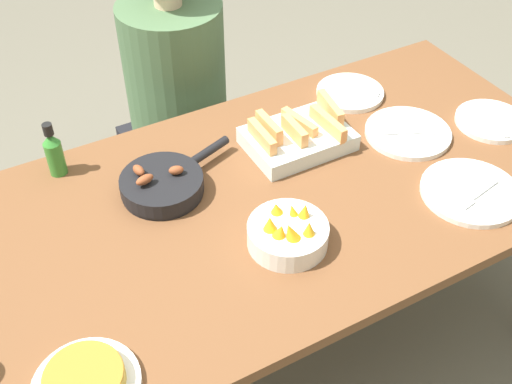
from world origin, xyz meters
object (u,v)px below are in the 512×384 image
(hot_sauce_bottle, at_px, (54,152))
(empty_plate_far_left, at_px, (491,121))
(empty_plate_far_right, at_px, (350,93))
(person_figure, at_px, (180,122))
(frittata_plate_center, at_px, (85,382))
(empty_plate_near_front, at_px, (408,133))
(skillet, at_px, (163,184))
(empty_plate_mid_edge, at_px, (471,192))
(melon_tray, at_px, (298,136))
(fruit_bowl_citrus, at_px, (288,233))

(hot_sauce_bottle, bearing_deg, empty_plate_far_left, -18.58)
(empty_plate_far_right, relative_size, person_figure, 0.18)
(frittata_plate_center, bearing_deg, hot_sauce_bottle, 78.40)
(empty_plate_far_right, bearing_deg, empty_plate_near_front, -84.10)
(empty_plate_far_left, relative_size, empty_plate_far_right, 1.00)
(skillet, relative_size, empty_plate_mid_edge, 1.31)
(empty_plate_far_right, xyz_separation_m, person_figure, (-0.42, 0.42, -0.24))
(melon_tray, relative_size, empty_plate_mid_edge, 1.10)
(empty_plate_mid_edge, xyz_separation_m, person_figure, (-0.43, 0.96, -0.24))
(empty_plate_near_front, distance_m, fruit_bowl_citrus, 0.57)
(empty_plate_far_left, bearing_deg, skillet, 168.99)
(empty_plate_mid_edge, relative_size, person_figure, 0.22)
(melon_tray, height_order, frittata_plate_center, melon_tray)
(empty_plate_far_right, xyz_separation_m, hot_sauce_bottle, (-0.91, 0.07, 0.06))
(empty_plate_near_front, distance_m, hot_sauce_bottle, 1.00)
(empty_plate_mid_edge, bearing_deg, person_figure, 114.00)
(empty_plate_far_right, relative_size, hot_sauce_bottle, 1.31)
(empty_plate_far_right, distance_m, fruit_bowl_citrus, 0.68)
(empty_plate_mid_edge, bearing_deg, skillet, 150.44)
(fruit_bowl_citrus, xyz_separation_m, hot_sauce_bottle, (-0.41, 0.53, 0.04))
(empty_plate_mid_edge, bearing_deg, fruit_bowl_citrus, 170.96)
(melon_tray, relative_size, empty_plate_far_right, 1.36)
(melon_tray, relative_size, empty_plate_near_front, 1.16)
(empty_plate_near_front, height_order, empty_plate_far_right, same)
(empty_plate_near_front, bearing_deg, empty_plate_mid_edge, -93.81)
(fruit_bowl_citrus, relative_size, person_figure, 0.17)
(melon_tray, bearing_deg, empty_plate_mid_edge, -53.87)
(empty_plate_mid_edge, distance_m, fruit_bowl_citrus, 0.52)
(hot_sauce_bottle, bearing_deg, skillet, -43.92)
(frittata_plate_center, relative_size, empty_plate_near_front, 0.87)
(person_figure, bearing_deg, empty_plate_far_right, -45.23)
(skillet, height_order, empty_plate_far_right, skillet)
(melon_tray, relative_size, skillet, 0.84)
(hot_sauce_bottle, bearing_deg, empty_plate_near_front, -19.19)
(empty_plate_near_front, height_order, person_figure, person_figure)
(melon_tray, bearing_deg, fruit_bowl_citrus, -125.22)
(empty_plate_far_right, distance_m, empty_plate_mid_edge, 0.54)
(fruit_bowl_citrus, distance_m, person_figure, 0.92)
(empty_plate_near_front, bearing_deg, melon_tray, 159.73)
(empty_plate_far_left, bearing_deg, hot_sauce_bottle, 161.42)
(empty_plate_far_right, xyz_separation_m, empty_plate_mid_edge, (0.01, -0.54, -0.00))
(empty_plate_far_left, relative_size, fruit_bowl_citrus, 1.08)
(frittata_plate_center, distance_m, hot_sauce_bottle, 0.69)
(melon_tray, relative_size, frittata_plate_center, 1.33)
(frittata_plate_center, bearing_deg, fruit_bowl_citrus, 14.78)
(empty_plate_far_left, bearing_deg, melon_tray, 161.51)
(empty_plate_far_right, height_order, hot_sauce_bottle, hot_sauce_bottle)
(empty_plate_near_front, xyz_separation_m, hot_sauce_bottle, (-0.94, 0.33, 0.06))
(frittata_plate_center, relative_size, person_figure, 0.18)
(empty_plate_far_left, relative_size, person_figure, 0.18)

